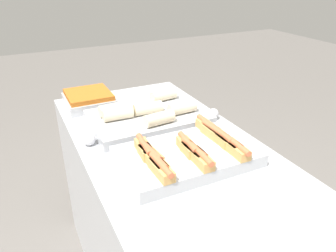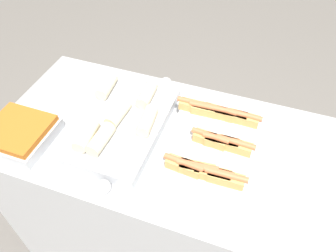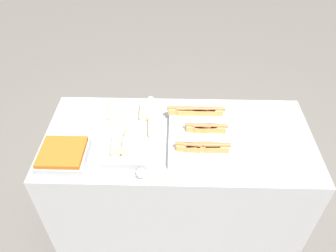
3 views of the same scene
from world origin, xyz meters
name	(u,v)px [view 1 (image 1 of 3)]	position (x,y,z in m)	size (l,w,h in m)	color
counter	(174,233)	(0.00, 0.00, 0.45)	(1.55, 0.71, 0.91)	#B7BABF
tray_hotdogs	(189,154)	(0.11, 0.00, 0.95)	(0.34, 0.51, 0.10)	#B7BABF
tray_wraps	(148,117)	(-0.27, 0.00, 0.95)	(0.35, 0.53, 0.11)	#B7BABF
tray_side_front	(89,99)	(-0.61, -0.20, 0.95)	(0.25, 0.24, 0.07)	#B7BABF
serving_spoon_near	(88,138)	(-0.20, -0.30, 0.93)	(0.25, 0.05, 0.05)	silver
serving_spoon_far	(211,113)	(-0.20, 0.30, 0.93)	(0.27, 0.05, 0.05)	silver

